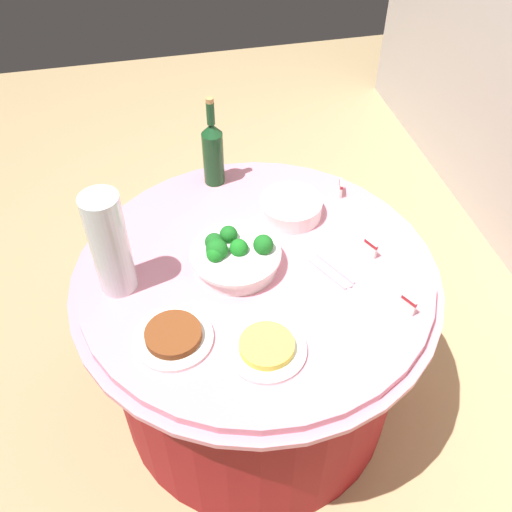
{
  "coord_description": "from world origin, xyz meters",
  "views": [
    {
      "loc": [
        1.2,
        -0.27,
        2.03
      ],
      "look_at": [
        0.0,
        0.0,
        0.79
      ],
      "focal_mm": 40.29,
      "sensor_mm": 36.0,
      "label": 1
    }
  ],
  "objects_px": {
    "plate_stack": "(291,208)",
    "food_plate_fried_egg": "(267,348)",
    "broccoli_bowl": "(234,256)",
    "label_placard_front": "(408,304)",
    "serving_tongs": "(333,272)",
    "label_placard_rear": "(341,187)",
    "wine_bottle": "(213,151)",
    "decorative_fruit_vase": "(111,250)",
    "label_placard_mid": "(371,247)",
    "food_plate_stir_fry": "(174,336)"
  },
  "relations": [
    {
      "from": "plate_stack",
      "to": "label_placard_front",
      "type": "relative_size",
      "value": 3.82
    },
    {
      "from": "wine_bottle",
      "to": "food_plate_fried_egg",
      "type": "height_order",
      "value": "wine_bottle"
    },
    {
      "from": "plate_stack",
      "to": "label_placard_rear",
      "type": "relative_size",
      "value": 3.82
    },
    {
      "from": "decorative_fruit_vase",
      "to": "label_placard_mid",
      "type": "distance_m",
      "value": 0.79
    },
    {
      "from": "decorative_fruit_vase",
      "to": "serving_tongs",
      "type": "bearing_deg",
      "value": 81.62
    },
    {
      "from": "serving_tongs",
      "to": "food_plate_stir_fry",
      "type": "relative_size",
      "value": 0.74
    },
    {
      "from": "plate_stack",
      "to": "label_placard_front",
      "type": "height_order",
      "value": "plate_stack"
    },
    {
      "from": "decorative_fruit_vase",
      "to": "food_plate_stir_fry",
      "type": "distance_m",
      "value": 0.31
    },
    {
      "from": "food_plate_fried_egg",
      "to": "plate_stack",
      "type": "bearing_deg",
      "value": 158.41
    },
    {
      "from": "decorative_fruit_vase",
      "to": "label_placard_mid",
      "type": "xyz_separation_m",
      "value": [
        0.04,
        0.78,
        -0.12
      ]
    },
    {
      "from": "serving_tongs",
      "to": "food_plate_stir_fry",
      "type": "xyz_separation_m",
      "value": [
        0.14,
        -0.51,
        0.01
      ]
    },
    {
      "from": "broccoli_bowl",
      "to": "serving_tongs",
      "type": "relative_size",
      "value": 1.72
    },
    {
      "from": "serving_tongs",
      "to": "label_placard_mid",
      "type": "height_order",
      "value": "label_placard_mid"
    },
    {
      "from": "label_placard_front",
      "to": "broccoli_bowl",
      "type": "bearing_deg",
      "value": -122.69
    },
    {
      "from": "plate_stack",
      "to": "label_placard_mid",
      "type": "relative_size",
      "value": 3.82
    },
    {
      "from": "wine_bottle",
      "to": "food_plate_stir_fry",
      "type": "bearing_deg",
      "value": -18.83
    },
    {
      "from": "decorative_fruit_vase",
      "to": "label_placard_front",
      "type": "distance_m",
      "value": 0.86
    },
    {
      "from": "plate_stack",
      "to": "food_plate_fried_egg",
      "type": "xyz_separation_m",
      "value": [
        0.53,
        -0.21,
        -0.02
      ]
    },
    {
      "from": "label_placard_front",
      "to": "label_placard_rear",
      "type": "height_order",
      "value": "same"
    },
    {
      "from": "broccoli_bowl",
      "to": "wine_bottle",
      "type": "xyz_separation_m",
      "value": [
        -0.43,
        0.01,
        0.09
      ]
    },
    {
      "from": "label_placard_rear",
      "to": "food_plate_fried_egg",
      "type": "bearing_deg",
      "value": -34.42
    },
    {
      "from": "label_placard_front",
      "to": "serving_tongs",
      "type": "bearing_deg",
      "value": -139.73
    },
    {
      "from": "label_placard_front",
      "to": "food_plate_fried_egg",
      "type": "bearing_deg",
      "value": -83.65
    },
    {
      "from": "serving_tongs",
      "to": "label_placard_front",
      "type": "bearing_deg",
      "value": 40.27
    },
    {
      "from": "decorative_fruit_vase",
      "to": "label_placard_front",
      "type": "bearing_deg",
      "value": 70.55
    },
    {
      "from": "plate_stack",
      "to": "food_plate_fried_egg",
      "type": "height_order",
      "value": "plate_stack"
    },
    {
      "from": "label_placard_mid",
      "to": "label_placard_front",
      "type": "bearing_deg",
      "value": 5.4
    },
    {
      "from": "broccoli_bowl",
      "to": "food_plate_stir_fry",
      "type": "distance_m",
      "value": 0.33
    },
    {
      "from": "plate_stack",
      "to": "wine_bottle",
      "type": "distance_m",
      "value": 0.34
    },
    {
      "from": "food_plate_fried_egg",
      "to": "label_placard_mid",
      "type": "distance_m",
      "value": 0.5
    },
    {
      "from": "plate_stack",
      "to": "food_plate_stir_fry",
      "type": "relative_size",
      "value": 0.95
    },
    {
      "from": "wine_bottle",
      "to": "food_plate_fried_egg",
      "type": "xyz_separation_m",
      "value": [
        0.77,
        0.01,
        -0.11
      ]
    },
    {
      "from": "serving_tongs",
      "to": "label_placard_rear",
      "type": "bearing_deg",
      "value": 158.49
    },
    {
      "from": "label_placard_front",
      "to": "label_placard_rear",
      "type": "distance_m",
      "value": 0.55
    },
    {
      "from": "label_placard_rear",
      "to": "label_placard_front",
      "type": "bearing_deg",
      "value": 1.81
    },
    {
      "from": "plate_stack",
      "to": "label_placard_mid",
      "type": "xyz_separation_m",
      "value": [
        0.24,
        0.19,
        0.0
      ]
    },
    {
      "from": "plate_stack",
      "to": "food_plate_fried_egg",
      "type": "bearing_deg",
      "value": -21.59
    },
    {
      "from": "wine_bottle",
      "to": "food_plate_stir_fry",
      "type": "xyz_separation_m",
      "value": [
        0.68,
        -0.23,
        -0.11
      ]
    },
    {
      "from": "plate_stack",
      "to": "serving_tongs",
      "type": "relative_size",
      "value": 1.29
    },
    {
      "from": "broccoli_bowl",
      "to": "food_plate_fried_egg",
      "type": "height_order",
      "value": "broccoli_bowl"
    },
    {
      "from": "food_plate_fried_egg",
      "to": "broccoli_bowl",
      "type": "bearing_deg",
      "value": -176.33
    },
    {
      "from": "food_plate_fried_egg",
      "to": "label_placard_rear",
      "type": "xyz_separation_m",
      "value": [
        -0.6,
        0.41,
        0.02
      ]
    },
    {
      "from": "plate_stack",
      "to": "decorative_fruit_vase",
      "type": "height_order",
      "value": "decorative_fruit_vase"
    },
    {
      "from": "broccoli_bowl",
      "to": "label_placard_mid",
      "type": "bearing_deg",
      "value": 83.83
    },
    {
      "from": "food_plate_stir_fry",
      "to": "label_placard_rear",
      "type": "bearing_deg",
      "value": 127.85
    },
    {
      "from": "food_plate_fried_egg",
      "to": "label_placard_mid",
      "type": "relative_size",
      "value": 4.0
    },
    {
      "from": "wine_bottle",
      "to": "label_placard_front",
      "type": "height_order",
      "value": "wine_bottle"
    },
    {
      "from": "decorative_fruit_vase",
      "to": "food_plate_fried_egg",
      "type": "relative_size",
      "value": 1.55
    },
    {
      "from": "food_plate_stir_fry",
      "to": "plate_stack",
      "type": "bearing_deg",
      "value": 134.17
    },
    {
      "from": "food_plate_fried_egg",
      "to": "food_plate_stir_fry",
      "type": "xyz_separation_m",
      "value": [
        -0.09,
        -0.24,
        0.0
      ]
    }
  ]
}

